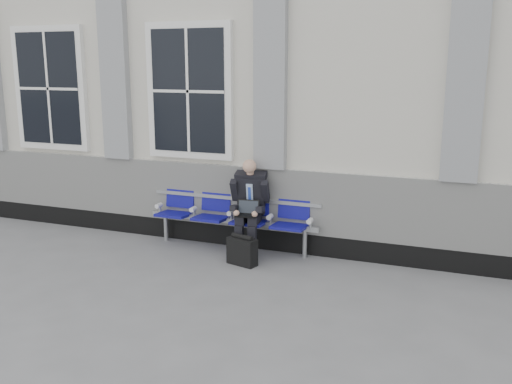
% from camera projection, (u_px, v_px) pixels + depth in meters
% --- Properties ---
extents(ground, '(70.00, 70.00, 0.00)m').
position_uv_depth(ground, '(119.00, 268.00, 7.52)').
color(ground, slate).
rests_on(ground, ground).
extents(station_building, '(14.40, 4.40, 4.49)m').
position_uv_depth(station_building, '(224.00, 88.00, 10.20)').
color(station_building, beige).
rests_on(station_building, ground).
extents(bench, '(2.60, 0.47, 0.91)m').
position_uv_depth(bench, '(232.00, 212.00, 8.23)').
color(bench, '#9EA0A3').
rests_on(bench, ground).
extents(businessman, '(0.56, 0.75, 1.36)m').
position_uv_depth(businessman, '(250.00, 203.00, 7.96)').
color(businessman, black).
rests_on(businessman, ground).
extents(briefcase, '(0.44, 0.28, 0.42)m').
position_uv_depth(briefcase, '(242.00, 251.00, 7.62)').
color(briefcase, black).
rests_on(briefcase, ground).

